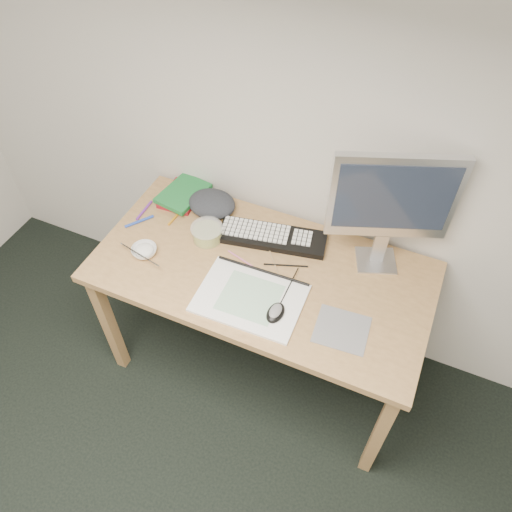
{
  "coord_description": "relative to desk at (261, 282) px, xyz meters",
  "views": [
    {
      "loc": [
        0.54,
        0.22,
        2.34
      ],
      "look_at": [
        0.01,
        1.42,
        0.83
      ],
      "focal_mm": 35.0,
      "sensor_mm": 36.0,
      "label": 1
    }
  ],
  "objects": [
    {
      "name": "cloth_lump",
      "position": [
        -0.35,
        0.24,
        0.12
      ],
      "size": [
        0.21,
        0.19,
        0.08
      ],
      "primitive_type": "ellipsoid",
      "rotation": [
        0.0,
        0.0,
        -0.2
      ],
      "color": "#2A2E33",
      "rests_on": "desk"
    },
    {
      "name": "desk",
      "position": [
        0.0,
        0.0,
        0.0
      ],
      "size": [
        1.4,
        0.7,
        0.75
      ],
      "color": "tan",
      "rests_on": "ground"
    },
    {
      "name": "rice_bowl",
      "position": [
        -0.49,
        -0.12,
        0.1
      ],
      "size": [
        0.13,
        0.13,
        0.03
      ],
      "primitive_type": "imported",
      "rotation": [
        0.0,
        0.0,
        0.28
      ],
      "color": "silver",
      "rests_on": "desk"
    },
    {
      "name": "marker_purple",
      "position": [
        -0.63,
        0.1,
        0.09
      ],
      "size": [
        0.01,
        0.13,
        0.01
      ],
      "primitive_type": "cylinder",
      "rotation": [
        0.0,
        1.57,
        1.59
      ],
      "color": "#6B2A9B",
      "rests_on": "desk"
    },
    {
      "name": "pencil_tan",
      "position": [
        0.04,
        0.05,
        0.09
      ],
      "size": [
        0.1,
        0.13,
        0.01
      ],
      "primitive_type": "cylinder",
      "rotation": [
        0.0,
        1.57,
        -0.9
      ],
      "color": "#A28155",
      "rests_on": "desk"
    },
    {
      "name": "pencil_pink",
      "position": [
        -0.08,
        0.01,
        0.09
      ],
      "size": [
        0.18,
        0.06,
        0.01
      ],
      "primitive_type": "cylinder",
      "rotation": [
        0.0,
        1.57,
        -0.29
      ],
      "color": "#CE6797",
      "rests_on": "desk"
    },
    {
      "name": "marker_blue",
      "position": [
        -0.61,
        0.03,
        0.09
      ],
      "size": [
        0.09,
        0.12,
        0.01
      ],
      "primitive_type": "cylinder",
      "rotation": [
        0.0,
        1.57,
        0.94
      ],
      "color": "#2040B0",
      "rests_on": "desk"
    },
    {
      "name": "pencil_black",
      "position": [
        0.09,
        0.06,
        0.09
      ],
      "size": [
        0.18,
        0.07,
        0.01
      ],
      "primitive_type": "cylinder",
      "rotation": [
        0.0,
        1.57,
        0.34
      ],
      "color": "black",
      "rests_on": "desk"
    },
    {
      "name": "book_green",
      "position": [
        -0.51,
        0.25,
        0.11
      ],
      "size": [
        0.2,
        0.26,
        0.02
      ],
      "primitive_type": "cube",
      "rotation": [
        0.0,
        0.0,
        -0.15
      ],
      "color": "#1B6F31",
      "rests_on": "book_red"
    },
    {
      "name": "mousepad",
      "position": [
        0.39,
        -0.15,
        0.08
      ],
      "size": [
        0.21,
        0.19,
        0.0
      ],
      "primitive_type": "cube",
      "rotation": [
        0.0,
        0.0,
        0.08
      ],
      "color": "gray",
      "rests_on": "desk"
    },
    {
      "name": "book_red",
      "position": [
        -0.52,
        0.25,
        0.09
      ],
      "size": [
        0.17,
        0.22,
        0.02
      ],
      "primitive_type": "cube",
      "rotation": [
        0.0,
        0.0,
        0.07
      ],
      "color": "maroon",
      "rests_on": "desk"
    },
    {
      "name": "chopsticks",
      "position": [
        -0.48,
        -0.16,
        0.12
      ],
      "size": [
        0.21,
        0.06,
        0.02
      ],
      "primitive_type": "cylinder",
      "rotation": [
        0.0,
        1.57,
        -0.2
      ],
      "color": "#ACACAE",
      "rests_on": "rice_bowl"
    },
    {
      "name": "sketchpad",
      "position": [
        0.02,
        -0.16,
        0.09
      ],
      "size": [
        0.42,
        0.31,
        0.01
      ],
      "primitive_type": "cube",
      "rotation": [
        0.0,
        0.0,
        0.03
      ],
      "color": "white",
      "rests_on": "desk"
    },
    {
      "name": "fruit_tub",
      "position": [
        -0.28,
        0.07,
        0.12
      ],
      "size": [
        0.15,
        0.15,
        0.07
      ],
      "primitive_type": "cylinder",
      "rotation": [
        0.0,
        0.0,
        0.08
      ],
      "color": "#ECDA53",
      "rests_on": "desk"
    },
    {
      "name": "marker_orange",
      "position": [
        -0.48,
        0.12,
        0.09
      ],
      "size": [
        0.02,
        0.12,
        0.01
      ],
      "primitive_type": "cylinder",
      "rotation": [
        0.0,
        1.57,
        1.51
      ],
      "color": "#C48017",
      "rests_on": "desk"
    },
    {
      "name": "keyboard",
      "position": [
        -0.02,
        0.18,
        0.1
      ],
      "size": [
        0.49,
        0.24,
        0.03
      ],
      "primitive_type": "cube",
      "rotation": [
        0.0,
        0.0,
        0.19
      ],
      "color": "black",
      "rests_on": "desk"
    },
    {
      "name": "monitor",
      "position": [
        0.42,
        0.24,
        0.42
      ],
      "size": [
        0.45,
        0.2,
        0.55
      ],
      "rotation": [
        0.0,
        0.0,
        0.37
      ],
      "color": "silver",
      "rests_on": "desk"
    },
    {
      "name": "mouse",
      "position": [
        0.14,
        -0.19,
        0.11
      ],
      "size": [
        0.07,
        0.1,
        0.03
      ],
      "primitive_type": "ellipsoid",
      "rotation": [
        0.0,
        0.0,
        -0.05
      ],
      "color": "black",
      "rests_on": "sketchpad"
    }
  ]
}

